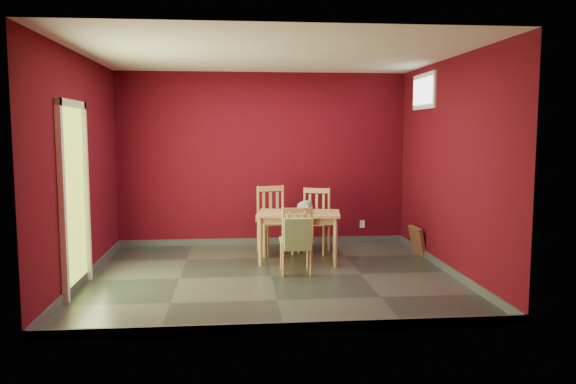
{
  "coord_description": "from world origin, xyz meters",
  "views": [
    {
      "loc": [
        -0.43,
        -6.8,
        1.79
      ],
      "look_at": [
        0.25,
        0.45,
        1.0
      ],
      "focal_mm": 35.0,
      "sensor_mm": 36.0,
      "label": 1
    }
  ],
  "objects": [
    {
      "name": "doorway",
      "position": [
        -2.23,
        -0.4,
        1.12
      ],
      "size": [
        0.06,
        1.01,
        2.13
      ],
      "color": "#B7D838",
      "rests_on": "ground"
    },
    {
      "name": "picture_frame",
      "position": [
        2.19,
        1.01,
        0.21
      ],
      "size": [
        0.16,
        0.42,
        0.41
      ],
      "color": "brown",
      "rests_on": "ground"
    },
    {
      "name": "room_shell",
      "position": [
        0.0,
        0.0,
        0.05
      ],
      "size": [
        4.5,
        4.5,
        4.5
      ],
      "color": "#4F0812",
      "rests_on": "ground"
    },
    {
      "name": "chair_near",
      "position": [
        0.32,
        0.11,
        0.44
      ],
      "size": [
        0.4,
        0.4,
        0.86
      ],
      "color": "tan",
      "rests_on": "ground"
    },
    {
      "name": "tote_bag",
      "position": [
        0.32,
        -0.1,
        0.54
      ],
      "size": [
        0.33,
        0.2,
        0.47
      ],
      "color": "#7B955F",
      "rests_on": "chair_near"
    },
    {
      "name": "cat",
      "position": [
        0.5,
        0.69,
        0.8
      ],
      "size": [
        0.34,
        0.48,
        0.22
      ],
      "primitive_type": null,
      "rotation": [
        0.0,
        0.0,
        0.28
      ],
      "color": "slate",
      "rests_on": "table_runner"
    },
    {
      "name": "dining_table",
      "position": [
        0.42,
        0.72,
        0.61
      ],
      "size": [
        1.19,
        0.81,
        0.69
      ],
      "color": "tan",
      "rests_on": "ground"
    },
    {
      "name": "chair_far_left",
      "position": [
        0.13,
        1.37,
        0.5
      ],
      "size": [
        0.57,
        0.57,
        0.98
      ],
      "color": "tan",
      "rests_on": "ground"
    },
    {
      "name": "outlet_plate",
      "position": [
        1.6,
        1.99,
        0.3
      ],
      "size": [
        0.08,
        0.02,
        0.12
      ],
      "primitive_type": "cube",
      "color": "silver",
      "rests_on": "room_shell"
    },
    {
      "name": "table_runner",
      "position": [
        0.42,
        0.62,
        0.64
      ],
      "size": [
        0.4,
        0.68,
        0.33
      ],
      "color": "#AF692D",
      "rests_on": "dining_table"
    },
    {
      "name": "ground",
      "position": [
        0.0,
        0.0,
        0.0
      ],
      "size": [
        4.5,
        4.5,
        0.0
      ],
      "primitive_type": "plane",
      "color": "#2D342D",
      "rests_on": "ground"
    },
    {
      "name": "chair_far_right",
      "position": [
        0.74,
        1.39,
        0.48
      ],
      "size": [
        0.57,
        0.57,
        0.94
      ],
      "color": "tan",
      "rests_on": "ground"
    },
    {
      "name": "window",
      "position": [
        2.23,
        1.0,
        2.35
      ],
      "size": [
        0.05,
        0.9,
        0.5
      ],
      "color": "white",
      "rests_on": "room_shell"
    }
  ]
}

